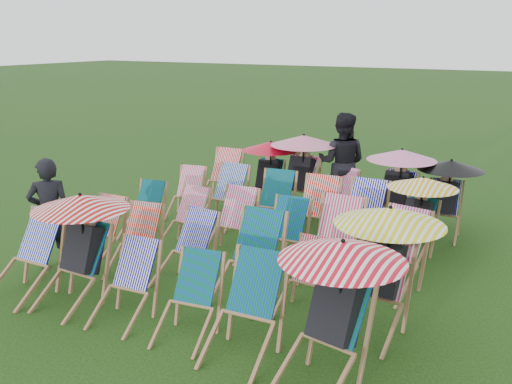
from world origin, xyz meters
The scene contains 33 objects.
ground centered at (0.00, 0.00, 0.00)m, with size 100.00×100.00×0.00m, color black.
deckchair_0 centered at (-1.94, -2.30, 0.49)m, with size 0.67×0.93×0.99m.
deckchair_1 centered at (-1.19, -2.17, 0.70)m, with size 1.13×1.17×1.33m.
deckchair_2 centered at (-0.41, -2.22, 0.43)m, with size 0.64×0.84×0.87m.
deckchair_3 centered at (0.43, -2.18, 0.43)m, with size 0.67×0.86×0.86m.
deckchair_4 centered at (1.13, -2.20, 0.49)m, with size 0.70×0.95×0.99m.
deckchair_5 centered at (2.04, -2.22, 0.72)m, with size 1.15×1.23×1.37m.
deckchair_6 centered at (-1.98, -1.03, 0.43)m, with size 0.60×0.82×0.87m.
deckchair_7 centered at (-1.22, -1.12, 0.44)m, with size 0.71×0.89×0.88m.
deckchair_8 centered at (-0.43, -1.06, 0.45)m, with size 0.67×0.88×0.90m.
deckchair_9 centered at (0.52, -1.07, 0.51)m, with size 0.71×0.97×1.03m.
deckchair_10 centered at (1.28, -1.07, 0.41)m, with size 0.55×0.77×0.82m.
deckchair_11 centered at (2.13, -1.08, 0.73)m, with size 1.17×1.22×1.38m.
deckchair_12 centered at (-2.09, 0.07, 0.42)m, with size 0.63×0.82×0.84m.
deckchair_13 centered at (-1.25, 0.03, 0.43)m, with size 0.59×0.81×0.86m.
deckchair_14 centered at (-0.46, 0.10, 0.46)m, with size 0.66×0.89×0.93m.
deckchair_15 centered at (0.42, 0.04, 0.45)m, with size 0.63×0.86×0.91m.
deckchair_16 centered at (1.17, 0.02, 0.51)m, with size 0.72×0.97×1.02m.
deckchair_17 centered at (1.97, 0.02, 0.50)m, with size 0.82×1.02×1.00m.
deckchair_18 centered at (-2.08, 1.23, 0.42)m, with size 0.70×0.87×0.85m.
deckchair_19 centered at (-1.29, 1.21, 0.49)m, with size 0.65×0.91×0.97m.
deckchair_20 centered at (-0.39, 1.26, 0.48)m, with size 0.72×0.94×0.95m.
deckchair_21 centered at (0.42, 1.13, 0.49)m, with size 0.70×0.95×0.99m.
deckchair_22 centered at (1.15, 1.17, 0.50)m, with size 0.67×0.94×1.01m.
deckchair_23 centered at (1.92, 1.27, 0.62)m, with size 0.99×1.06×1.18m.
deckchair_24 centered at (-2.03, 2.27, 0.49)m, with size 0.74×0.97×0.99m.
deckchair_25 centered at (-1.09, 2.40, 0.65)m, with size 1.04×1.11×1.24m.
deckchair_26 centered at (-0.49, 2.45, 0.74)m, with size 1.18×1.24×1.40m.
deckchair_27 centered at (0.29, 2.30, 0.44)m, with size 0.73×0.90×0.88m.
deckchair_28 centered at (1.31, 2.34, 0.70)m, with size 1.12×1.19×1.33m.
deckchair_29 centered at (2.10, 2.42, 0.65)m, with size 1.03×1.10×1.22m.
person_left centered at (-2.30, -1.55, 0.78)m, with size 0.57×0.37×1.56m, color black.
person_rear centered at (0.18, 2.88, 0.90)m, with size 0.88×0.68×1.81m, color black.
Camera 1 is at (3.73, -6.60, 3.11)m, focal length 40.00 mm.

